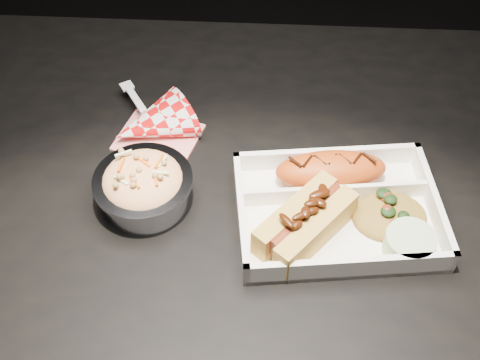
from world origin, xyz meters
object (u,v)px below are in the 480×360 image
(dining_table, at_px, (249,245))
(napkin_fork, at_px, (152,125))
(foil_coleslaw_cup, at_px, (144,185))
(hotdog, at_px, (306,221))
(fried_pastry, at_px, (331,170))
(food_tray, at_px, (336,213))

(dining_table, height_order, napkin_fork, napkin_fork)
(foil_coleslaw_cup, height_order, napkin_fork, foil_coleslaw_cup)
(hotdog, bearing_deg, dining_table, 96.92)
(fried_pastry, xyz_separation_m, foil_coleslaw_cup, (-0.24, -0.04, 0.00))
(dining_table, height_order, food_tray, food_tray)
(hotdog, relative_size, napkin_fork, 0.87)
(dining_table, bearing_deg, food_tray, -6.96)
(hotdog, height_order, foil_coleslaw_cup, foil_coleslaw_cup)
(food_tray, distance_m, hotdog, 0.06)
(hotdog, bearing_deg, food_tray, -11.61)
(fried_pastry, distance_m, foil_coleslaw_cup, 0.24)
(napkin_fork, bearing_deg, fried_pastry, 39.07)
(dining_table, relative_size, foil_coleslaw_cup, 9.53)
(hotdog, relative_size, foil_coleslaw_cup, 1.10)
(food_tray, height_order, hotdog, hotdog)
(food_tray, bearing_deg, napkin_fork, 144.40)
(napkin_fork, bearing_deg, hotdog, 19.14)
(food_tray, height_order, napkin_fork, napkin_fork)
(hotdog, distance_m, foil_coleslaw_cup, 0.21)
(fried_pastry, distance_m, hotdog, 0.09)
(dining_table, distance_m, food_tray, 0.15)
(napkin_fork, bearing_deg, dining_table, 16.98)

